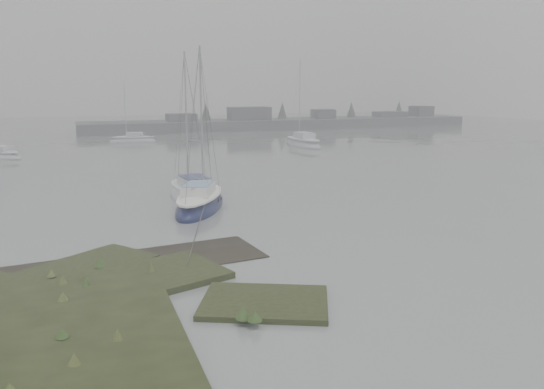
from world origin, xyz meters
The scene contains 7 objects.
ground centered at (0.00, 30.00, 0.00)m, with size 160.00×160.00×0.00m, color slate.
far_shoreline centered at (26.84, 61.90, 0.85)m, with size 60.00×8.00×4.15m.
sailboat_main centered at (1.49, 11.99, 0.27)m, with size 4.48×6.41×8.67m.
sailboat_white centered at (1.63, 14.35, 0.26)m, with size 2.51×6.20×8.54m.
sailboat_far_a centered at (-10.30, 37.46, 0.22)m, with size 4.50×4.86×7.05m.
sailboat_far_b centered at (18.14, 37.08, 0.30)m, with size 2.56×6.90×9.60m.
sailboat_far_c centered at (1.89, 47.58, 0.22)m, with size 5.37×2.64×7.26m.
Camera 1 is at (-4.17, -13.65, 5.96)m, focal length 35.00 mm.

